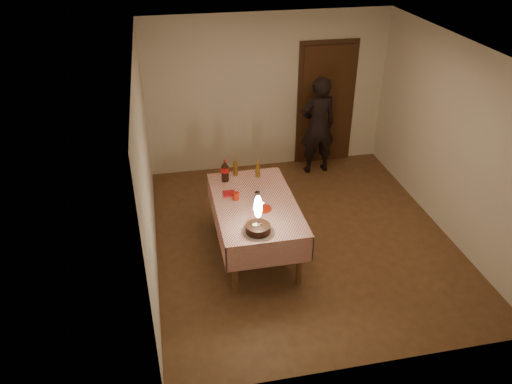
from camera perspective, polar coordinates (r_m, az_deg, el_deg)
The scene contains 12 objects.
ground at distance 7.00m, azimuth 5.30°, elevation -5.15°, with size 4.00×4.50×0.01m, color brown.
room_shell at distance 6.26m, azimuth 6.13°, elevation 7.65°, with size 4.04×4.54×2.62m.
dining_table at distance 6.34m, azimuth -0.09°, elevation -1.97°, with size 1.02×1.72×0.77m.
birthday_cake at distance 5.68m, azimuth 0.24°, elevation -3.66°, with size 0.36×0.36×0.49m.
red_plate at distance 6.15m, azimuth 0.79°, elevation -1.91°, with size 0.22×0.22×0.01m, color #B31F0C.
red_cup at distance 6.32m, azimuth -2.30°, elevation -0.48°, with size 0.08×0.08×0.10m, color #B11F0C.
clear_cup at distance 6.34m, azimuth 0.14°, elevation -0.38°, with size 0.07×0.07×0.09m, color silver.
napkin_stack at distance 6.45m, azimuth -3.11°, elevation -0.18°, with size 0.15×0.15×0.02m, color #AD1319.
cola_bottle at distance 6.70m, azimuth -3.56°, elevation 2.44°, with size 0.10×0.10×0.32m.
amber_bottle_left at distance 6.85m, azimuth -2.36°, elevation 2.83°, with size 0.06×0.06×0.25m.
amber_bottle_right at distance 6.80m, azimuth 0.19°, elevation 2.64°, with size 0.06×0.06×0.25m.
photographer at distance 8.34m, azimuth 7.08°, elevation 7.54°, with size 0.64×0.47×1.66m.
Camera 1 is at (-1.76, -5.40, 4.10)m, focal length 35.00 mm.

